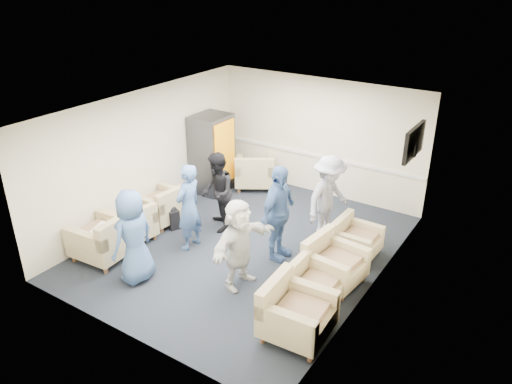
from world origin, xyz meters
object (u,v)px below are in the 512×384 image
Objects in this scene: armchair_right_far at (354,240)px; armchair_corner at (255,173)px; armchair_left_mid at (130,226)px; armchair_right_midnear at (312,286)px; person_mid_left at (189,207)px; person_back_right at (328,198)px; person_front_right at (239,244)px; person_front_left at (133,237)px; armchair_left_near at (106,240)px; person_mid_right at (278,213)px; vending_machine at (212,154)px; person_back_left at (217,192)px; armchair_right_midfar at (332,264)px; armchair_left_far at (164,207)px; armchair_right_near at (294,314)px.

armchair_corner reaches higher than armchair_right_far.
armchair_left_mid reaches higher than armchair_right_far.
person_mid_left is at bearing 84.06° from armchair_right_midnear.
person_back_right is 2.28m from person_front_right.
armchair_corner is (-3.19, 1.53, 0.06)m from armchair_right_far.
person_mid_left is (0.08, 1.32, 0.01)m from person_front_left.
person_mid_right is (2.61, 1.72, 0.52)m from armchair_left_near.
person_front_right is at bearing 148.21° from armchair_right_far.
vending_machine is 3.81m from person_front_left.
armchair_left_mid is at bearing 95.40° from person_front_right.
armchair_right_midnear is 2.98m from person_back_left.
vending_machine is at bearing -161.38° from person_front_left.
armchair_right_midfar is at bearing 111.38° from armchair_left_mid.
armchair_left_near is 3.50m from vending_machine.
person_back_left is at bearing 178.74° from person_front_left.
armchair_left_mid is 1.80m from person_back_left.
person_front_left is at bearing 58.48° from armchair_left_mid.
person_mid_right is (2.80, -1.73, -0.02)m from vending_machine.
vending_machine is at bearing 70.84° from armchair_right_midfar.
person_front_right is (2.57, -0.02, 0.45)m from armchair_left_mid.
person_front_right is (-0.55, -2.21, -0.07)m from person_back_right.
armchair_left_far is 0.76× the size of armchair_corner.
armchair_right_near is (3.96, -1.59, 0.02)m from armchair_left_far.
armchair_left_near reaches higher than armchair_left_mid.
person_back_left is (-2.71, -0.57, 0.51)m from armchair_right_far.
armchair_right_midnear is 3.04m from person_front_left.
person_mid_right is at bearing 34.01° from armchair_right_near.
person_front_left is 0.99× the size of person_mid_left.
person_front_right is at bearing -46.10° from vending_machine.
armchair_left_near reaches higher than armchair_corner.
armchair_right_far is 2.81m from person_back_left.
armchair_left_far is at bearing -149.26° from person_front_left.
armchair_right_near is 0.62× the size of person_front_right.
armchair_left_near reaches higher than armchair_right_near.
vending_machine is 1.10× the size of person_front_left.
vending_machine is (-0.20, 3.45, 0.54)m from armchair_left_near.
armchair_corner reaches higher than armchair_right_midfar.
armchair_right_midnear is at bearing 24.09° from person_back_left.
armchair_right_midfar is 0.59× the size of person_back_left.
armchair_left_far is at bearing 65.09° from armchair_right_near.
vending_machine reaches higher than person_back_right.
armchair_left_near is 3.85m from armchair_right_midnear.
armchair_left_mid is 3.95m from armchair_right_midfar.
armchair_right_near is at bearing -39.93° from vending_machine.
armchair_left_far is at bearing 78.49° from armchair_right_midnear.
armchair_left_mid is 0.52× the size of person_mid_right.
person_mid_left is at bearing 65.85° from armchair_right_near.
armchair_right_near is 1.25× the size of armchair_right_far.
armchair_left_near is at bearing 50.19° from armchair_corner.
person_mid_left is 1.55m from person_front_right.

